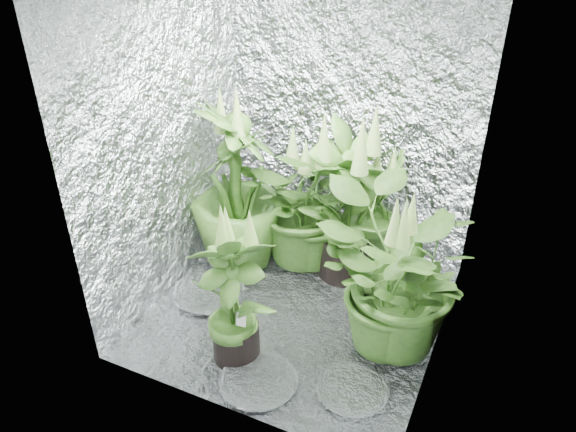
% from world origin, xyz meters
% --- Properties ---
extents(ground, '(1.60, 1.60, 0.00)m').
position_xyz_m(ground, '(0.00, 0.00, 0.00)').
color(ground, silver).
rests_on(ground, ground).
extents(walls, '(1.62, 1.62, 2.00)m').
position_xyz_m(walls, '(0.00, 0.00, 1.00)').
color(walls, silver).
rests_on(walls, ground).
extents(plant_a, '(0.78, 0.78, 0.95)m').
position_xyz_m(plant_a, '(-0.14, 0.47, 0.45)').
color(plant_a, black).
rests_on(plant_a, ground).
extents(plant_b, '(0.71, 0.71, 1.11)m').
position_xyz_m(plant_b, '(0.12, 0.45, 0.50)').
color(plant_b, black).
rests_on(plant_b, ground).
extents(plant_c, '(0.51, 0.51, 0.86)m').
position_xyz_m(plant_c, '(0.24, 0.64, 0.39)').
color(plant_c, black).
rests_on(plant_c, ground).
extents(plant_d, '(0.84, 0.84, 1.15)m').
position_xyz_m(plant_d, '(-0.54, 0.30, 0.54)').
color(plant_d, black).
rests_on(plant_d, ground).
extents(plant_e, '(1.09, 1.09, 0.98)m').
position_xyz_m(plant_e, '(0.58, -0.09, 0.47)').
color(plant_e, black).
rests_on(plant_e, ground).
extents(plant_f, '(0.59, 0.59, 0.89)m').
position_xyz_m(plant_f, '(-0.14, -0.48, 0.41)').
color(plant_f, black).
rests_on(plant_f, ground).
extents(circulation_fan, '(0.21, 0.31, 0.39)m').
position_xyz_m(circulation_fan, '(0.59, 0.13, 0.16)').
color(circulation_fan, black).
rests_on(circulation_fan, ground).
extents(plant_label, '(0.05, 0.03, 0.08)m').
position_xyz_m(plant_label, '(-0.09, -0.51, 0.30)').
color(plant_label, white).
rests_on(plant_label, plant_f).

